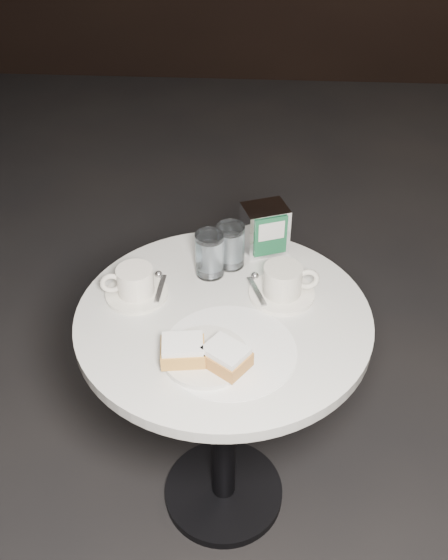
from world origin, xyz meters
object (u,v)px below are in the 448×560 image
napkin_dispenser (265,229)px  water_glass_left (210,255)px  beignet_plate (205,355)px  coffee_cup_right (283,283)px  water_glass_right (231,246)px  coffee_cup_left (135,284)px  cafe_table (224,372)px

napkin_dispenser → water_glass_left: bearing=-160.4°
beignet_plate → coffee_cup_right: 0.29m
coffee_cup_right → water_glass_right: (-0.13, 0.12, 0.02)m
water_glass_right → water_glass_left: bearing=-140.3°
beignet_plate → coffee_cup_right: coffee_cup_right is taller
coffee_cup_left → coffee_cup_right: bearing=-8.9°
coffee_cup_left → napkin_dispenser: bearing=22.2°
coffee_cup_right → water_glass_left: water_glass_left is taller
water_glass_right → napkin_dispenser: napkin_dispenser is taller
beignet_plate → napkin_dispenser: bearing=74.4°
beignet_plate → cafe_table: bearing=79.8°
cafe_table → beignet_plate: beignet_plate is taller
cafe_table → beignet_plate: size_ratio=3.42×
coffee_cup_left → water_glass_right: (0.22, 0.14, 0.02)m
cafe_table → coffee_cup_right: size_ratio=4.20×
water_glass_right → napkin_dispenser: bearing=40.5°
water_glass_right → napkin_dispenser: (0.09, 0.07, 0.01)m
coffee_cup_right → water_glass_right: 0.18m
beignet_plate → water_glass_right: 0.36m
cafe_table → water_glass_right: water_glass_right is taller
water_glass_right → napkin_dispenser: size_ratio=0.87×
water_glass_left → water_glass_right: bearing=39.7°
cafe_table → napkin_dispenser: bearing=71.2°
cafe_table → water_glass_right: bearing=88.4°
cafe_table → coffee_cup_right: coffee_cup_right is taller
water_glass_left → napkin_dispenser: size_ratio=0.87×
water_glass_right → beignet_plate: bearing=-95.6°
beignet_plate → water_glass_left: water_glass_left is taller
coffee_cup_left → coffee_cup_right: 0.36m
coffee_cup_right → water_glass_left: (-0.18, 0.08, 0.02)m
beignet_plate → coffee_cup_right: size_ratio=1.23×
coffee_cup_right → napkin_dispenser: bearing=98.2°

